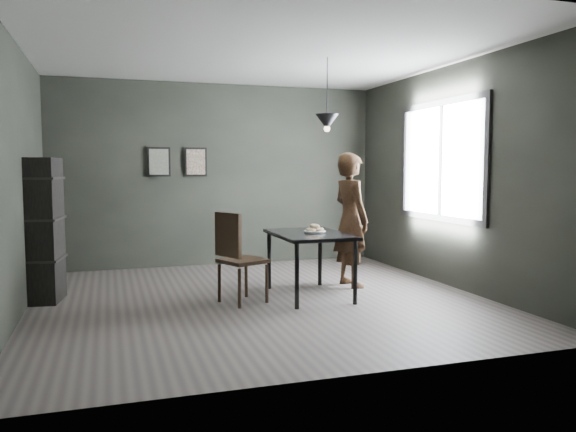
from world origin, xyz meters
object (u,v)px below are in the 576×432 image
object	(u,v)px
woman	(351,220)
wood_chair	(236,252)
pendant_lamp	(327,122)
shelf_unit	(45,230)
white_plate	(315,232)
cafe_table	(310,239)

from	to	relation	value
woman	wood_chair	bearing A→B (deg)	99.44
wood_chair	pendant_lamp	world-z (taller)	pendant_lamp
shelf_unit	pendant_lamp	distance (m)	3.45
white_plate	pendant_lamp	size ratio (longest dim) A/B	0.27
white_plate	shelf_unit	distance (m)	3.06
white_plate	woman	world-z (taller)	woman
cafe_table	wood_chair	bearing A→B (deg)	-173.23
woman	white_plate	bearing A→B (deg)	113.09
shelf_unit	pendant_lamp	bearing A→B (deg)	-1.70
white_plate	pendant_lamp	world-z (taller)	pendant_lamp
woman	wood_chair	distance (m)	1.70
woman	wood_chair	world-z (taller)	woman
wood_chair	shelf_unit	xyz separation A→B (m)	(-2.02, 0.78, 0.23)
white_plate	shelf_unit	bearing A→B (deg)	167.51
woman	wood_chair	size ratio (longest dim) A/B	1.67
shelf_unit	pendant_lamp	world-z (taller)	pendant_lamp
woman	pendant_lamp	size ratio (longest dim) A/B	1.96
cafe_table	wood_chair	world-z (taller)	wood_chair
wood_chair	shelf_unit	distance (m)	2.18
white_plate	wood_chair	size ratio (longest dim) A/B	0.23
cafe_table	shelf_unit	world-z (taller)	shelf_unit
wood_chair	shelf_unit	bearing A→B (deg)	135.10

